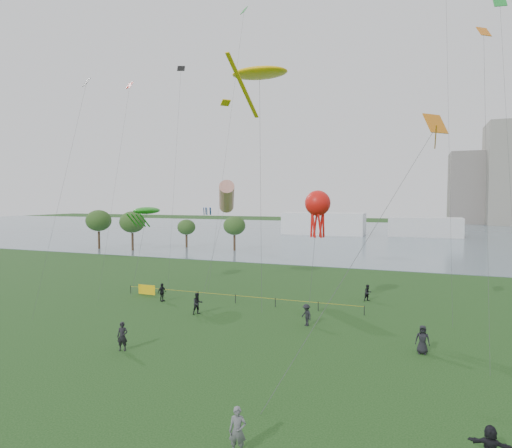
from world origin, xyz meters
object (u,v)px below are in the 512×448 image
(fence, at_px, (179,293))
(kite_flyer, at_px, (238,431))
(kite_octopus, at_px, (318,204))
(kite_stingray, at_px, (259,74))

(fence, bearing_deg, kite_flyer, -54.58)
(kite_octopus, bearing_deg, kite_flyer, -73.46)
(kite_stingray, bearing_deg, kite_octopus, -53.38)
(fence, relative_size, kite_octopus, 2.25)
(kite_flyer, xyz_separation_m, kite_octopus, (-1.40, 20.60, 8.58))
(fence, relative_size, kite_flyer, 12.76)
(fence, height_order, kite_stingray, kite_stingray)
(kite_stingray, height_order, kite_octopus, kite_stingray)
(kite_stingray, xyz_separation_m, kite_octopus, (6.89, -4.50, -12.67))
(kite_stingray, distance_m, kite_octopus, 15.11)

